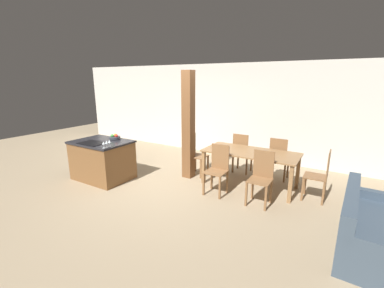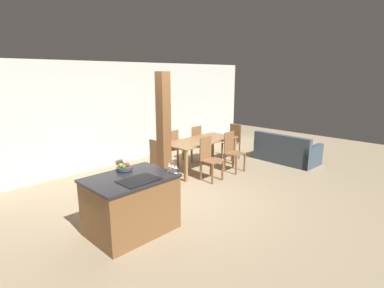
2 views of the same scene
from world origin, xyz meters
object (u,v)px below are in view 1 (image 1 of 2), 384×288
object	(u,v)px
dining_chair_near_left	(218,168)
dining_chair_far_left	(242,152)
dining_chair_foot_end	(320,175)
kitchen_island	(103,160)
timber_post	(188,126)
dining_chair_near_right	(261,177)
wine_glass_middle	(106,142)
couch	(373,232)
dining_chair_head_end	(195,154)
dining_table	(250,156)
wine_glass_near	(104,143)
wine_glass_far	(109,142)
dining_chair_far_right	(279,158)
fruit_bowl	(115,137)

from	to	relation	value
dining_chair_near_left	dining_chair_far_left	distance (m)	1.35
dining_chair_far_left	dining_chair_foot_end	xyz separation A→B (m)	(1.80, -0.67, 0.00)
kitchen_island	dining_chair_foot_end	xyz separation A→B (m)	(4.40, 1.35, 0.07)
timber_post	dining_chair_near_right	bearing A→B (deg)	-13.58
wine_glass_middle	couch	distance (m)	4.69
dining_chair_head_end	kitchen_island	bearing A→B (deg)	128.68
dining_table	dining_chair_head_end	xyz separation A→B (m)	(-1.36, 0.00, -0.15)
dining_chair_near_left	timber_post	xyz separation A→B (m)	(-0.97, 0.45, 0.71)
wine_glass_middle	timber_post	size ratio (longest dim) A/B	0.06
wine_glass_near	dining_chair_far_left	distance (m)	3.20
kitchen_island	dining_chair_head_end	bearing A→B (deg)	38.68
wine_glass_near	wine_glass_far	world-z (taller)	same
dining_table	dining_chair_near_right	size ratio (longest dim) A/B	1.98
wine_glass_far	wine_glass_near	bearing A→B (deg)	-90.00
dining_chair_foot_end	timber_post	world-z (taller)	timber_post
dining_chair_far_right	dining_chair_foot_end	world-z (taller)	same
couch	dining_chair_far_right	bearing A→B (deg)	43.82
fruit_bowl	couch	size ratio (longest dim) A/B	0.15
dining_chair_near_right	couch	distance (m)	1.81
wine_glass_middle	timber_post	xyz separation A→B (m)	(1.06, 1.45, 0.22)
dining_chair_near_right	dining_chair_head_end	world-z (taller)	same
dining_chair_foot_end	couch	size ratio (longest dim) A/B	0.59
dining_chair_near_left	dining_chair_far_left	size ratio (longest dim) A/B	1.00
timber_post	dining_table	bearing A→B (deg)	9.18
dining_table	dining_chair_far_left	xyz separation A→B (m)	(-0.44, 0.67, -0.15)
dining_chair_head_end	dining_chair_near_right	bearing A→B (deg)	-110.54
dining_chair_near_left	dining_chair_far_right	distance (m)	1.61
wine_glass_middle	wine_glass_far	size ratio (longest dim) A/B	1.00
dining_chair_near_left	dining_chair_head_end	bearing A→B (deg)	143.67
dining_chair_near_right	dining_chair_far_right	world-z (taller)	same
dining_table	dining_chair_near_right	distance (m)	0.82
dining_chair_near_left	dining_chair_head_end	distance (m)	1.14
dining_table	kitchen_island	bearing A→B (deg)	-156.09
dining_chair_foot_end	kitchen_island	bearing A→B (deg)	-72.96
dining_chair_near_right	timber_post	world-z (taller)	timber_post
dining_chair_near_right	timber_post	xyz separation A→B (m)	(-1.85, 0.45, 0.71)
dining_chair_near_left	dining_chair_near_right	bearing A→B (deg)	0.00
dining_table	couch	distance (m)	2.52
dining_chair_foot_end	timber_post	xyz separation A→B (m)	(-2.77, -0.23, 0.71)
dining_chair_far_left	timber_post	xyz separation A→B (m)	(-0.97, -0.90, 0.71)
wine_glass_near	timber_post	bearing A→B (deg)	55.06
couch	timber_post	size ratio (longest dim) A/B	0.69
dining_chair_far_right	couch	bearing A→B (deg)	131.17
wine_glass_near	wine_glass_far	size ratio (longest dim) A/B	1.00
wine_glass_near	dining_chair_far_left	bearing A→B (deg)	50.04
dining_chair_near_left	dining_chair_foot_end	size ratio (longest dim) A/B	1.00
kitchen_island	dining_chair_far_left	world-z (taller)	dining_chair_far_left
wine_glass_middle	dining_chair_far_left	size ratio (longest dim) A/B	0.14
kitchen_island	dining_chair_near_right	distance (m)	3.55
wine_glass_near	dining_chair_near_right	bearing A→B (deg)	20.26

